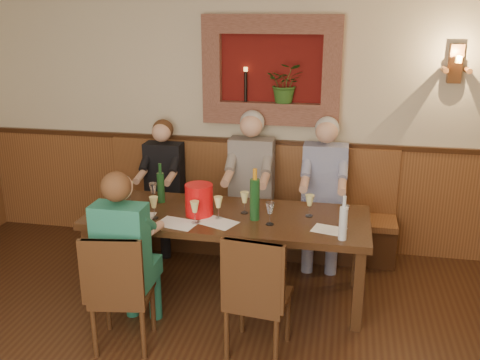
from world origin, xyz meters
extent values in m
cube|color=beige|center=(0.00, 3.00, 1.40)|extent=(6.00, 0.04, 2.80)
cube|color=brown|center=(0.00, 2.98, 0.55)|extent=(6.00, 0.04, 1.10)
cube|color=#381E0F|center=(0.00, 2.98, 1.12)|extent=(6.02, 0.06, 0.05)
cube|color=#5D100D|center=(0.20, 2.98, 1.85)|extent=(1.00, 0.02, 0.70)
cube|color=brown|center=(0.20, 2.94, 2.29)|extent=(1.36, 0.12, 0.18)
cube|color=brown|center=(0.20, 2.94, 1.41)|extent=(1.36, 0.12, 0.18)
cube|color=brown|center=(-0.39, 2.94, 1.85)|extent=(0.18, 0.12, 0.70)
cube|color=brown|center=(0.79, 2.94, 1.85)|extent=(0.18, 0.12, 0.70)
cube|color=brown|center=(0.20, 2.94, 1.52)|extent=(1.00, 0.14, 0.04)
imported|color=#2B541D|center=(0.35, 2.94, 1.74)|extent=(0.35, 0.30, 0.39)
cylinder|color=black|center=(-0.05, 2.94, 1.69)|extent=(0.03, 0.03, 0.30)
cylinder|color=#FFBF59|center=(-0.05, 2.94, 1.86)|extent=(0.04, 0.04, 0.04)
cube|color=brown|center=(1.90, 2.95, 1.95)|extent=(0.12, 0.08, 0.35)
cylinder|color=brown|center=(1.80, 2.88, 1.90)|extent=(0.05, 0.18, 0.05)
cylinder|color=brown|center=(2.00, 2.88, 1.90)|extent=(0.05, 0.18, 0.05)
cylinder|color=#FFBF59|center=(1.90, 2.82, 2.00)|extent=(0.06, 0.06, 0.06)
cube|color=#351C0F|center=(0.00, 1.85, 0.72)|extent=(2.40, 0.90, 0.06)
cube|color=#351C0F|center=(-1.12, 1.48, 0.34)|extent=(0.08, 0.08, 0.69)
cube|color=#351C0F|center=(1.12, 1.48, 0.34)|extent=(0.08, 0.08, 0.69)
cube|color=#351C0F|center=(-1.12, 2.22, 0.34)|extent=(0.08, 0.08, 0.69)
cube|color=#351C0F|center=(1.12, 2.22, 0.34)|extent=(0.08, 0.08, 0.69)
cube|color=#381E0F|center=(0.00, 2.76, 0.20)|extent=(3.00, 0.40, 0.40)
cube|color=brown|center=(0.00, 2.76, 0.42)|extent=(3.00, 0.45, 0.06)
cube|color=brown|center=(0.00, 2.95, 0.78)|extent=(3.00, 0.06, 0.66)
cube|color=#351C0F|center=(-0.59, 0.95, 0.20)|extent=(0.45, 0.45, 0.39)
cube|color=#351C0F|center=(-0.59, 0.95, 0.42)|extent=(0.47, 0.47, 0.05)
cube|color=#351C0F|center=(-0.57, 0.77, 0.69)|extent=(0.42, 0.10, 0.49)
cube|color=#351C0F|center=(0.40, 1.07, 0.20)|extent=(0.45, 0.45, 0.41)
cube|color=#351C0F|center=(0.40, 1.07, 0.43)|extent=(0.47, 0.47, 0.05)
cube|color=#351C0F|center=(0.38, 0.87, 0.71)|extent=(0.43, 0.09, 0.51)
cube|color=black|center=(-0.88, 2.62, 0.23)|extent=(0.39, 0.41, 0.45)
cube|color=black|center=(-0.88, 2.78, 0.85)|extent=(0.39, 0.20, 0.51)
sphere|color=#D8A384|center=(-0.88, 2.74, 1.23)|extent=(0.20, 0.20, 0.20)
sphere|color=#4C2D19|center=(-0.88, 2.79, 1.25)|extent=(0.21, 0.21, 0.21)
cube|color=#605958|center=(0.04, 2.60, 0.23)|extent=(0.44, 0.47, 0.45)
cube|color=#605958|center=(0.04, 2.78, 0.91)|extent=(0.44, 0.23, 0.58)
sphere|color=#D8A384|center=(0.04, 2.74, 1.34)|extent=(0.22, 0.22, 0.22)
sphere|color=#B2B2B2|center=(0.04, 2.79, 1.36)|extent=(0.24, 0.24, 0.24)
cube|color=navy|center=(0.78, 2.61, 0.23)|extent=(0.43, 0.45, 0.45)
cube|color=navy|center=(0.78, 2.78, 0.90)|extent=(0.43, 0.23, 0.56)
sphere|color=#D8A384|center=(0.78, 2.74, 1.31)|extent=(0.22, 0.22, 0.22)
sphere|color=#B2B2B2|center=(0.78, 2.79, 1.33)|extent=(0.24, 0.24, 0.24)
cube|color=#1B5B5F|center=(-0.59, 1.14, 0.23)|extent=(0.39, 0.41, 0.45)
cube|color=#1B5B5F|center=(-0.59, 0.98, 0.85)|extent=(0.39, 0.20, 0.51)
sphere|color=#D8A384|center=(-0.59, 1.02, 1.23)|extent=(0.20, 0.20, 0.20)
sphere|color=#4C2D19|center=(-0.59, 0.97, 1.25)|extent=(0.21, 0.21, 0.21)
cylinder|color=red|center=(-0.23, 1.80, 0.88)|extent=(0.27, 0.27, 0.27)
cylinder|color=#19471E|center=(0.25, 1.78, 0.93)|extent=(0.11, 0.11, 0.35)
cylinder|color=orange|center=(0.25, 1.78, 1.15)|extent=(0.04, 0.04, 0.09)
cylinder|color=#19471E|center=(-0.66, 2.03, 0.89)|extent=(0.07, 0.07, 0.28)
cylinder|color=#19471E|center=(-0.66, 2.03, 1.07)|extent=(0.03, 0.03, 0.09)
cylinder|color=silver|center=(0.97, 1.51, 0.88)|extent=(0.08, 0.08, 0.26)
cylinder|color=silver|center=(0.97, 1.51, 1.06)|extent=(0.03, 0.03, 0.09)
cube|color=white|center=(-0.74, 1.65, 0.75)|extent=(0.31, 0.23, 0.00)
cube|color=white|center=(-0.04, 1.65, 0.75)|extent=(0.36, 0.31, 0.00)
cube|color=white|center=(0.87, 1.68, 0.75)|extent=(0.29, 0.24, 0.00)
cube|color=white|center=(-0.36, 1.57, 0.75)|extent=(0.36, 0.29, 0.00)
camera|label=1|loc=(0.94, -2.31, 2.43)|focal=40.00mm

